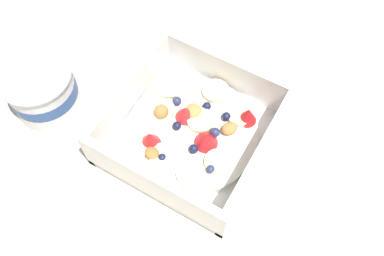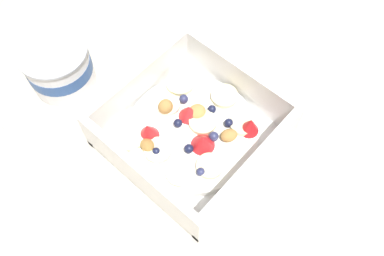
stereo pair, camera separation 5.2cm
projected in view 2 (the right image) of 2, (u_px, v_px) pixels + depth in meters
name	position (u px, v px, depth m)	size (l,w,h in m)	color
ground_plane	(182.00, 137.00, 0.55)	(2.40, 2.40, 0.00)	beige
fruit_bowl	(192.00, 131.00, 0.53)	(0.20, 0.20, 0.07)	white
spoon	(61.00, 179.00, 0.51)	(0.03, 0.17, 0.01)	silver
yogurt_cup	(59.00, 66.00, 0.56)	(0.09, 0.09, 0.07)	white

